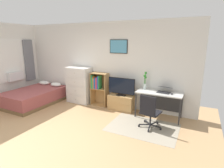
# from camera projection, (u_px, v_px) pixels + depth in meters

# --- Properties ---
(ground_plane) EXTENTS (7.20, 7.20, 0.00)m
(ground_plane) POSITION_uv_depth(u_px,v_px,m) (50.00, 135.00, 4.13)
(ground_plane) COLOR tan
(wall_back_with_posters) EXTENTS (6.12, 0.09, 2.70)m
(wall_back_with_posters) POSITION_uv_depth(u_px,v_px,m) (101.00, 64.00, 5.92)
(wall_back_with_posters) COLOR silver
(wall_back_with_posters) RESTS_ON ground_plane
(area_rug) EXTENTS (1.70, 1.20, 0.01)m
(area_rug) POSITION_uv_depth(u_px,v_px,m) (143.00, 127.00, 4.48)
(area_rug) COLOR #9E937F
(area_rug) RESTS_ON ground_plane
(bed) EXTENTS (1.36, 1.99, 0.61)m
(bed) POSITION_uv_depth(u_px,v_px,m) (35.00, 96.00, 6.17)
(bed) COLOR brown
(bed) RESTS_ON ground_plane
(dresser) EXTENTS (0.85, 0.46, 1.24)m
(dresser) POSITION_uv_depth(u_px,v_px,m) (79.00, 85.00, 6.18)
(dresser) COLOR silver
(dresser) RESTS_ON ground_plane
(bookshelf) EXTENTS (0.56, 0.30, 1.10)m
(bookshelf) POSITION_uv_depth(u_px,v_px,m) (98.00, 86.00, 5.90)
(bookshelf) COLOR tan
(bookshelf) RESTS_ON ground_plane
(tv_stand) EXTENTS (0.80, 0.41, 0.47)m
(tv_stand) POSITION_uv_depth(u_px,v_px,m) (121.00, 102.00, 5.58)
(tv_stand) COLOR tan
(tv_stand) RESTS_ON ground_plane
(television) EXTENTS (0.86, 0.16, 0.55)m
(television) POSITION_uv_depth(u_px,v_px,m) (121.00, 87.00, 5.44)
(television) COLOR black
(television) RESTS_ON tv_stand
(desk) EXTENTS (1.24, 0.55, 0.74)m
(desk) POSITION_uv_depth(u_px,v_px,m) (160.00, 96.00, 4.99)
(desk) COLOR silver
(desk) RESTS_ON ground_plane
(office_chair) EXTENTS (0.58, 0.57, 0.86)m
(office_chair) POSITION_uv_depth(u_px,v_px,m) (149.00, 111.00, 4.33)
(office_chair) COLOR #232326
(office_chair) RESTS_ON ground_plane
(laptop) EXTENTS (0.39, 0.41, 0.15)m
(laptop) POSITION_uv_depth(u_px,v_px,m) (164.00, 90.00, 4.91)
(laptop) COLOR #333338
(laptop) RESTS_ON desk
(computer_mouse) EXTENTS (0.06, 0.10, 0.03)m
(computer_mouse) POSITION_uv_depth(u_px,v_px,m) (172.00, 94.00, 4.71)
(computer_mouse) COLOR #262628
(computer_mouse) RESTS_ON desk
(bamboo_vase) EXTENTS (0.10, 0.10, 0.51)m
(bamboo_vase) POSITION_uv_depth(u_px,v_px,m) (145.00, 80.00, 5.17)
(bamboo_vase) COLOR silver
(bamboo_vase) RESTS_ON desk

